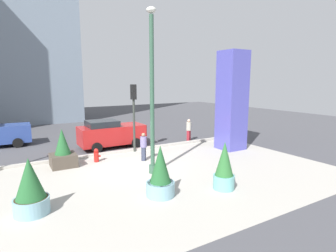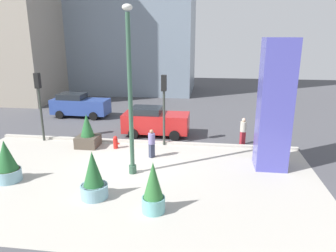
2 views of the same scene
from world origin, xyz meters
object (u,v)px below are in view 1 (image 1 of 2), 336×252
potted_plant_by_pillar (224,167)px  potted_plant_mid_plaza (63,152)px  art_pillar_blue (232,101)px  car_passing_lane (111,133)px  traffic_light_far_side (134,107)px  lamp_post (152,96)px  potted_plant_near_left (30,189)px  pedestrian_crossing (189,129)px  pedestrian_on_sidewalk (144,145)px  fire_hydrant (96,155)px  potted_plant_near_right (160,175)px

potted_plant_by_pillar → potted_plant_mid_plaza: bearing=128.1°
art_pillar_blue → car_passing_lane: size_ratio=1.47×
potted_plant_by_pillar → art_pillar_blue: bearing=44.4°
potted_plant_mid_plaza → potted_plant_by_pillar: potted_plant_by_pillar is taller
art_pillar_blue → traffic_light_far_side: art_pillar_blue is taller
lamp_post → potted_plant_near_left: lamp_post is taller
potted_plant_mid_plaza → pedestrian_crossing: size_ratio=1.22×
lamp_post → pedestrian_on_sidewalk: (0.53, 2.09, -2.82)m
lamp_post → fire_hydrant: (-1.79, 3.16, -3.31)m
fire_hydrant → pedestrian_on_sidewalk: size_ratio=0.48×
potted_plant_near_left → car_passing_lane: size_ratio=0.45×
traffic_light_far_side → car_passing_lane: size_ratio=0.98×
lamp_post → potted_plant_by_pillar: (1.58, -3.20, -2.77)m
potted_plant_near_right → art_pillar_blue: bearing=28.9°
potted_plant_mid_plaza → fire_hydrant: 1.73m
potted_plant_near_left → pedestrian_on_sidewalk: (5.83, 3.64, -0.02)m
fire_hydrant → potted_plant_by_pillar: bearing=-62.1°
fire_hydrant → car_passing_lane: (1.81, 2.82, 0.56)m
potted_plant_near_right → potted_plant_near_left: 4.44m
art_pillar_blue → potted_plant_by_pillar: size_ratio=3.14×
potted_plant_near_right → pedestrian_on_sidewalk: size_ratio=1.28×
potted_plant_mid_plaza → traffic_light_far_side: size_ratio=0.48×
traffic_light_far_side → pedestrian_crossing: traffic_light_far_side is taller
traffic_light_far_side → pedestrian_crossing: bearing=9.0°
lamp_post → potted_plant_by_pillar: 4.51m
art_pillar_blue → potted_plant_near_left: (-11.83, -3.20, -2.23)m
lamp_post → pedestrian_crossing: bearing=41.6°
potted_plant_near_left → potted_plant_by_pillar: 7.07m
art_pillar_blue → pedestrian_crossing: art_pillar_blue is taller
potted_plant_near_left → art_pillar_blue: bearing=15.2°
lamp_post → pedestrian_crossing: (5.51, 4.88, -2.78)m
pedestrian_on_sidewalk → potted_plant_near_right: bearing=-108.0°
fire_hydrant → potted_plant_near_right: bearing=-81.7°
potted_plant_near_right → pedestrian_crossing: (6.47, 7.36, 0.05)m
art_pillar_blue → fire_hydrant: bearing=169.7°
potted_plant_near_right → pedestrian_on_sidewalk: bearing=72.0°
potted_plant_by_pillar → pedestrian_crossing: potted_plant_by_pillar is taller
pedestrian_crossing → fire_hydrant: bearing=-166.7°
lamp_post → car_passing_lane: size_ratio=1.79×
potted_plant_near_left → pedestrian_on_sidewalk: potted_plant_near_left is taller
potted_plant_near_left → pedestrian_on_sidewalk: bearing=32.0°
car_passing_lane → potted_plant_by_pillar: bearing=-80.4°
potted_plant_mid_plaza → traffic_light_far_side: 4.89m
potted_plant_near_right → potted_plant_by_pillar: bearing=-15.9°
art_pillar_blue → potted_plant_by_pillar: art_pillar_blue is taller
potted_plant_near_right → pedestrian_crossing: 9.80m
fire_hydrant → pedestrian_crossing: size_ratio=0.46×
lamp_post → potted_plant_near_right: lamp_post is taller
potted_plant_near_left → fire_hydrant: 5.90m
traffic_light_far_side → car_passing_lane: traffic_light_far_side is taller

